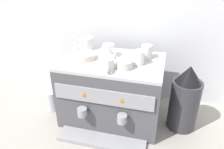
# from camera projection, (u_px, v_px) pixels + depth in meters

# --- Properties ---
(ground_plane) EXTENTS (4.00, 4.00, 0.00)m
(ground_plane) POSITION_uv_depth(u_px,v_px,m) (112.00, 115.00, 1.51)
(ground_plane) COLOR #9E998E
(tiled_backsplash_wall) EXTENTS (2.80, 0.03, 1.09)m
(tiled_backsplash_wall) POSITION_uv_depth(u_px,v_px,m) (124.00, 24.00, 1.52)
(tiled_backsplash_wall) COLOR silver
(tiled_backsplash_wall) RESTS_ON ground_plane
(espresso_machine) EXTENTS (0.61, 0.51, 0.42)m
(espresso_machine) POSITION_uv_depth(u_px,v_px,m) (112.00, 90.00, 1.41)
(espresso_machine) COLOR #4C4C51
(espresso_machine) RESTS_ON ground_plane
(ceramic_cup_0) EXTENTS (0.10, 0.09, 0.08)m
(ceramic_cup_0) POSITION_uv_depth(u_px,v_px,m) (109.00, 51.00, 1.34)
(ceramic_cup_0) COLOR white
(ceramic_cup_0) RESTS_ON espresso_machine
(ceramic_cup_1) EXTENTS (0.07, 0.10, 0.08)m
(ceramic_cup_1) POSITION_uv_depth(u_px,v_px,m) (147.00, 52.00, 1.32)
(ceramic_cup_1) COLOR white
(ceramic_cup_1) RESTS_ON espresso_machine
(ceramic_cup_2) EXTENTS (0.07, 0.11, 0.08)m
(ceramic_cup_2) POSITION_uv_depth(u_px,v_px,m) (139.00, 57.00, 1.25)
(ceramic_cup_2) COLOR white
(ceramic_cup_2) RESTS_ON espresso_machine
(ceramic_cup_3) EXTENTS (0.12, 0.08, 0.08)m
(ceramic_cup_3) POSITION_uv_depth(u_px,v_px,m) (86.00, 43.00, 1.45)
(ceramic_cup_3) COLOR white
(ceramic_cup_3) RESTS_ON espresso_machine
(ceramic_cup_4) EXTENTS (0.08, 0.12, 0.07)m
(ceramic_cup_4) POSITION_uv_depth(u_px,v_px,m) (106.00, 64.00, 1.19)
(ceramic_cup_4) COLOR white
(ceramic_cup_4) RESTS_ON espresso_machine
(ceramic_bowl_0) EXTENTS (0.13, 0.13, 0.04)m
(ceramic_bowl_0) POSITION_uv_depth(u_px,v_px,m) (84.00, 56.00, 1.32)
(ceramic_bowl_0) COLOR beige
(ceramic_bowl_0) RESTS_ON espresso_machine
(ceramic_bowl_1) EXTENTS (0.09, 0.09, 0.04)m
(ceramic_bowl_1) POSITION_uv_depth(u_px,v_px,m) (124.00, 64.00, 1.21)
(ceramic_bowl_1) COLOR beige
(ceramic_bowl_1) RESTS_ON espresso_machine
(coffee_grinder) EXTENTS (0.18, 0.18, 0.43)m
(coffee_grinder) POSITION_uv_depth(u_px,v_px,m) (185.00, 99.00, 1.33)
(coffee_grinder) COLOR #333338
(coffee_grinder) RESTS_ON ground_plane
(milk_pitcher) EXTENTS (0.08, 0.08, 0.15)m
(milk_pitcher) POSITION_uv_depth(u_px,v_px,m) (53.00, 100.00, 1.54)
(milk_pitcher) COLOR #B7B7BC
(milk_pitcher) RESTS_ON ground_plane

